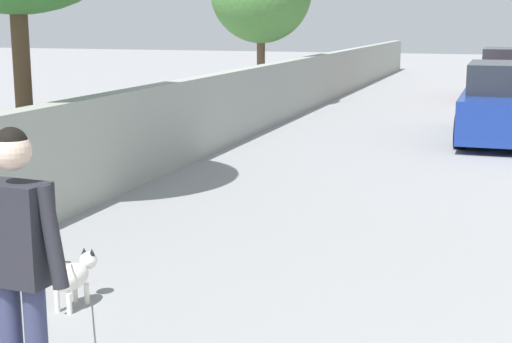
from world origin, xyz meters
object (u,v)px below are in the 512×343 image
at_px(dog, 74,275).
at_px(car_near, 507,104).
at_px(car_far, 508,76).
at_px(person_skateboarder, 18,252).

xyz_separation_m(dog, car_near, (10.50, -3.35, 0.44)).
bearing_deg(car_near, car_far, -0.00).
height_order(car_near, car_far, same).
relative_size(dog, car_far, 0.50).
relative_size(car_near, car_far, 1.01).
xyz_separation_m(dog, car_far, (18.58, -3.35, 0.44)).
bearing_deg(dog, car_far, -10.23).
xyz_separation_m(person_skateboarder, car_near, (12.25, -2.57, -0.38)).
relative_size(person_skateboarder, car_near, 0.41).
xyz_separation_m(person_skateboarder, car_far, (20.33, -2.57, -0.38)).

